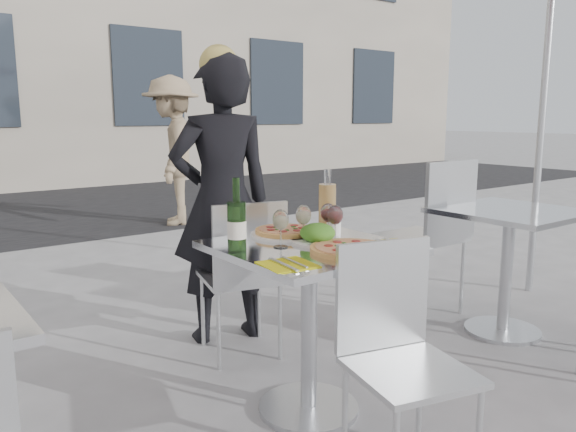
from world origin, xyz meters
TOP-DOWN VIEW (x-y plane):
  - ground at (0.00, 0.00)m, footprint 80.00×80.00m
  - street_asphalt at (0.00, 6.50)m, footprint 24.00×5.00m
  - main_table at (0.00, 0.00)m, footprint 0.72×0.72m
  - side_table_right at (1.50, 0.00)m, footprint 0.72×0.72m
  - chair_far at (0.07, 0.62)m, footprint 0.48×0.49m
  - chair_near at (-0.01, -0.51)m, footprint 0.47×0.47m
  - side_chair_rfar at (1.38, 0.45)m, footprint 0.47×0.48m
  - woman_diner at (0.14, 0.95)m, footprint 0.66×0.51m
  - pedestrian_b at (1.47, 4.36)m, footprint 1.08×1.30m
  - pizza_near at (0.06, -0.20)m, footprint 0.33×0.33m
  - pizza_far at (0.03, 0.21)m, footprint 0.31×0.31m
  - salad_plate at (0.04, 0.00)m, footprint 0.22×0.22m
  - wine_bottle at (-0.31, 0.07)m, footprint 0.07×0.08m
  - carafe at (0.25, 0.17)m, footprint 0.08×0.08m
  - sugar_shaker at (0.21, 0.09)m, footprint 0.06×0.06m
  - wineglass_white_a at (-0.13, 0.03)m, footprint 0.07×0.07m
  - wineglass_white_b at (0.02, 0.07)m, footprint 0.07×0.07m
  - wineglass_red_a at (0.13, -0.02)m, footprint 0.07×0.07m
  - wineglass_red_b at (0.14, 0.04)m, footprint 0.07×0.07m
  - napkin_left at (-0.27, -0.21)m, footprint 0.20×0.20m
  - napkin_right at (0.27, -0.21)m, footprint 0.22×0.22m

SIDE VIEW (x-z plane):
  - ground at x=0.00m, z-range 0.00..0.00m
  - street_asphalt at x=0.00m, z-range 0.00..0.00m
  - chair_near at x=-0.01m, z-range 0.08..0.92m
  - chair_far at x=0.07m, z-range 0.08..0.94m
  - main_table at x=0.00m, z-range 0.16..0.91m
  - side_table_right at x=1.50m, z-range 0.16..0.91m
  - side_chair_rfar at x=1.38m, z-range 0.09..1.11m
  - napkin_left at x=-0.27m, z-range 0.75..0.76m
  - napkin_right at x=0.27m, z-range 0.75..0.76m
  - pizza_near at x=0.06m, z-range 0.75..0.77m
  - pizza_far at x=0.03m, z-range 0.75..0.78m
  - salad_plate at x=0.04m, z-range 0.74..0.83m
  - sugar_shaker at x=0.21m, z-range 0.75..0.86m
  - woman_diner at x=0.14m, z-range 0.00..1.61m
  - wineglass_white_a at x=-0.13m, z-range 0.78..0.94m
  - wineglass_white_b at x=0.02m, z-range 0.78..0.94m
  - wineglass_red_a at x=0.13m, z-range 0.78..0.94m
  - wineglass_red_b at x=0.14m, z-range 0.78..0.94m
  - wine_bottle at x=-0.31m, z-range 0.72..1.01m
  - carafe at x=0.25m, z-range 0.72..1.01m
  - pedestrian_b at x=1.47m, z-range 0.00..1.75m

